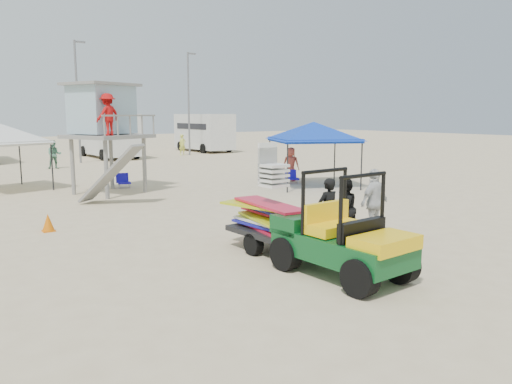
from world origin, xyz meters
TOP-DOWN VIEW (x-y plane):
  - ground at (0.00, 0.00)m, footprint 140.00×140.00m
  - utility_cart at (0.33, -0.22)m, footprint 1.54×2.83m
  - surf_trailer at (0.34, 2.12)m, footprint 1.45×2.54m
  - man_left at (1.85, 1.82)m, footprint 0.61×0.41m
  - man_mid at (2.70, 2.07)m, footprint 0.86×0.72m
  - man_right at (3.55, 1.82)m, footprint 1.09×0.53m
  - lifeguard_tower at (0.07, 13.06)m, footprint 3.55×3.55m
  - canopy_blue at (8.43, 9.76)m, footprint 4.52×4.52m
  - canopy_white_a at (-3.29, 16.26)m, footprint 3.72×3.72m
  - cone_near at (-3.54, 7.32)m, footprint 0.34×0.34m
  - beach_chair_b at (1.21, 14.26)m, footprint 0.65×0.71m
  - beach_chair_c at (8.23, 11.03)m, footprint 0.72×0.81m
  - rv_mid_right at (6.00, 29.99)m, footprint 2.64×7.00m
  - rv_far_right at (15.00, 31.49)m, footprint 2.64×6.60m
  - light_pole_left at (3.00, 27.00)m, footprint 0.14×0.14m
  - light_pole_right at (12.00, 28.50)m, footprint 0.14×0.14m
  - distant_beachgoers at (1.74, 20.33)m, footprint 17.87×17.84m

SIDE VIEW (x-z plane):
  - ground at x=0.00m, z-range 0.00..0.00m
  - cone_near at x=-3.54m, z-range 0.00..0.50m
  - beach_chair_b at x=1.21m, z-range -0.01..0.63m
  - beach_chair_c at x=8.23m, z-range -0.01..0.63m
  - man_mid at x=2.70m, z-range 0.00..1.57m
  - distant_beachgoers at x=1.74m, z-range -0.03..1.67m
  - man_left at x=1.85m, z-range 0.00..1.68m
  - man_right at x=3.55m, z-range 0.00..1.80m
  - surf_trailer at x=0.34m, z-range -0.21..2.07m
  - utility_cart at x=0.33m, z-range -0.07..2.02m
  - rv_far_right at x=15.00m, z-range 0.17..3.42m
  - rv_mid_right at x=6.00m, z-range 0.17..3.42m
  - canopy_white_a at x=-3.29m, z-range 1.08..4.33m
  - canopy_blue at x=8.43m, z-range 1.10..4.40m
  - lifeguard_tower at x=0.07m, z-range 1.07..5.44m
  - light_pole_left at x=3.00m, z-range 0.00..8.00m
  - light_pole_right at x=12.00m, z-range 0.00..8.00m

